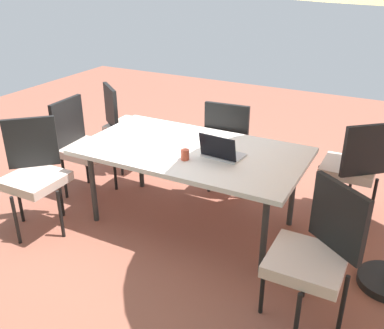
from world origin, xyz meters
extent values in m
cube|color=#935442|center=(0.00, 0.00, -0.01)|extent=(10.00, 10.00, 0.02)
cube|color=silver|center=(0.00, 0.00, 0.72)|extent=(1.91, 1.06, 0.04)
cylinder|color=#333333|center=(-0.81, -0.38, 0.35)|extent=(0.05, 0.05, 0.70)
cylinder|color=#333333|center=(0.81, -0.38, 0.35)|extent=(0.05, 0.05, 0.70)
cylinder|color=#333333|center=(-0.81, 0.38, 0.35)|extent=(0.05, 0.05, 0.70)
cylinder|color=#333333|center=(0.81, 0.38, 0.35)|extent=(0.05, 0.05, 0.70)
cube|color=beige|center=(-0.04, -0.80, 0.49)|extent=(0.46, 0.46, 0.08)
cube|color=black|center=(-0.06, -0.59, 0.76)|extent=(0.44, 0.08, 0.45)
cylinder|color=black|center=(-0.21, -1.00, 0.23)|extent=(0.03, 0.03, 0.45)
cylinder|color=black|center=(0.15, -0.97, 0.23)|extent=(0.03, 0.03, 0.45)
cylinder|color=black|center=(-0.24, -0.64, 0.23)|extent=(0.03, 0.03, 0.45)
cylinder|color=black|center=(0.12, -0.61, 0.23)|extent=(0.03, 0.03, 0.45)
cube|color=beige|center=(1.14, 0.72, 0.49)|extent=(0.46, 0.46, 0.08)
cube|color=black|center=(1.29, 0.57, 0.76)|extent=(0.35, 0.33, 0.45)
cylinder|color=black|center=(1.15, 0.97, 0.23)|extent=(0.03, 0.03, 0.45)
cylinder|color=black|center=(0.89, 0.73, 0.23)|extent=(0.03, 0.03, 0.45)
cylinder|color=black|center=(1.40, 0.71, 0.23)|extent=(0.03, 0.03, 0.45)
cylinder|color=black|center=(1.13, 0.46, 0.23)|extent=(0.03, 0.03, 0.45)
cube|color=beige|center=(-1.19, 0.75, 0.49)|extent=(0.46, 0.46, 0.08)
cube|color=black|center=(-1.32, 0.58, 0.76)|extent=(0.37, 0.29, 0.45)
cylinder|color=black|center=(-0.94, 0.79, 0.23)|extent=(0.03, 0.03, 0.45)
cylinder|color=black|center=(-1.23, 1.00, 0.23)|extent=(0.03, 0.03, 0.45)
cylinder|color=black|center=(-1.16, 0.50, 0.23)|extent=(0.03, 0.03, 0.45)
cylinder|color=black|center=(-1.45, 0.72, 0.23)|extent=(0.03, 0.03, 0.45)
cube|color=beige|center=(1.18, -0.01, 0.49)|extent=(0.46, 0.46, 0.08)
cube|color=black|center=(1.39, 0.00, 0.76)|extent=(0.06, 0.44, 0.45)
cylinder|color=black|center=(0.99, 0.16, 0.23)|extent=(0.03, 0.03, 0.45)
cylinder|color=black|center=(1.01, -0.20, 0.23)|extent=(0.03, 0.03, 0.45)
cylinder|color=black|center=(1.35, 0.18, 0.23)|extent=(0.03, 0.03, 0.45)
cylinder|color=black|center=(1.37, -0.18, 0.23)|extent=(0.03, 0.03, 0.45)
cube|color=beige|center=(1.18, -0.76, 0.49)|extent=(0.46, 0.46, 0.08)
cube|color=black|center=(1.32, -0.60, 0.76)|extent=(0.37, 0.30, 0.45)
cylinder|color=black|center=(0.93, -0.79, 0.23)|extent=(0.03, 0.03, 0.45)
cylinder|color=black|center=(1.21, -1.02, 0.23)|extent=(0.03, 0.03, 0.45)
cylinder|color=black|center=(1.16, -0.51, 0.23)|extent=(0.03, 0.03, 0.45)
cylinder|color=black|center=(1.44, -0.73, 0.23)|extent=(0.03, 0.03, 0.45)
cube|color=beige|center=(-1.20, -0.77, 0.49)|extent=(0.46, 0.46, 0.08)
cube|color=black|center=(-1.33, -0.61, 0.76)|extent=(0.36, 0.32, 0.45)
cylinder|color=black|center=(-1.21, -1.03, 0.23)|extent=(0.03, 0.03, 0.45)
cylinder|color=black|center=(-0.94, -0.79, 0.23)|extent=(0.03, 0.03, 0.45)
cylinder|color=black|center=(-1.45, -0.75, 0.23)|extent=(0.03, 0.03, 0.45)
cylinder|color=black|center=(-1.18, -0.52, 0.23)|extent=(0.03, 0.03, 0.45)
cube|color=#B7B7BC|center=(-0.30, 0.01, 0.74)|extent=(0.34, 0.25, 0.02)
cube|color=black|center=(-0.29, 0.12, 0.85)|extent=(0.32, 0.08, 0.20)
cylinder|color=#CC4C33|center=(-0.05, 0.22, 0.78)|extent=(0.07, 0.07, 0.09)
camera|label=1|loc=(-1.57, 3.00, 2.17)|focal=40.25mm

